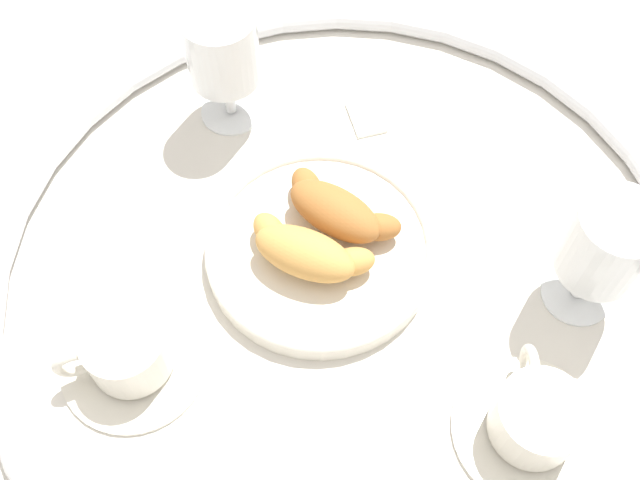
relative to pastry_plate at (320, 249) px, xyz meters
The scene contains 10 objects.
ground_plane 0.03m from the pastry_plate, 17.17° to the left, with size 2.20×2.20×0.00m, color silver.
table_chrome_rim 0.03m from the pastry_plate, 17.17° to the left, with size 0.70×0.70×0.02m, color silver.
pastry_plate is the anchor object (origin of this frame).
croissant_large 0.04m from the pastry_plate, 67.02° to the right, with size 0.12×0.11×0.04m.
croissant_small 0.04m from the pastry_plate, 113.74° to the left, with size 0.13×0.09×0.04m.
coffee_cup_near 0.26m from the pastry_plate, 11.50° to the left, with size 0.14×0.14×0.06m.
coffee_cup_far 0.21m from the pastry_plate, 90.64° to the right, with size 0.14×0.14×0.06m.
juice_glass_left 0.26m from the pastry_plate, 45.37° to the left, with size 0.08×0.08×0.14m.
juice_glass_right 0.22m from the pastry_plate, behind, with size 0.08×0.08×0.14m.
sugar_packet 0.18m from the pastry_plate, 129.05° to the left, with size 0.05×0.03×0.01m, color white.
Camera 1 is at (0.28, -0.22, 0.66)m, focal length 42.41 mm.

